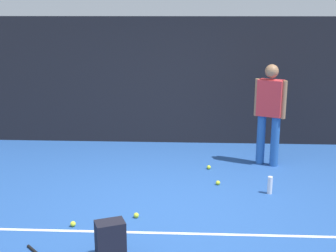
# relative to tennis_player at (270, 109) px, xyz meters

# --- Properties ---
(ground_plane) EXTENTS (12.00, 12.00, 0.00)m
(ground_plane) POSITION_rel_tennis_player_xyz_m (-1.61, -1.73, -0.97)
(ground_plane) COLOR #234C93
(back_fence) EXTENTS (10.00, 0.10, 2.43)m
(back_fence) POSITION_rel_tennis_player_xyz_m (-1.61, 1.27, 0.25)
(back_fence) COLOR black
(back_fence) RESTS_ON ground
(court_line) EXTENTS (9.00, 0.05, 0.00)m
(court_line) POSITION_rel_tennis_player_xyz_m (-1.61, -2.51, -0.96)
(court_line) COLOR white
(court_line) RESTS_ON ground
(tennis_player) EXTENTS (0.49, 0.37, 1.70)m
(tennis_player) POSITION_rel_tennis_player_xyz_m (0.00, 0.00, 0.00)
(tennis_player) COLOR #2659A5
(tennis_player) RESTS_ON ground
(backpack) EXTENTS (0.35, 0.36, 0.44)m
(backpack) POSITION_rel_tennis_player_xyz_m (-2.13, -3.10, -0.76)
(backpack) COLOR black
(backpack) RESTS_ON ground
(tennis_ball_near_player) EXTENTS (0.07, 0.07, 0.07)m
(tennis_ball_near_player) POSITION_rel_tennis_player_xyz_m (-1.98, -2.12, -0.93)
(tennis_ball_near_player) COLOR #CCE033
(tennis_ball_near_player) RESTS_ON ground
(tennis_ball_by_fence) EXTENTS (0.07, 0.07, 0.07)m
(tennis_ball_by_fence) POSITION_rel_tennis_player_xyz_m (-0.88, -0.96, -0.93)
(tennis_ball_by_fence) COLOR #CCE033
(tennis_ball_by_fence) RESTS_ON ground
(tennis_ball_mid_court) EXTENTS (0.07, 0.07, 0.07)m
(tennis_ball_mid_court) POSITION_rel_tennis_player_xyz_m (-2.72, -2.39, -0.93)
(tennis_ball_mid_court) COLOR #CCE033
(tennis_ball_mid_court) RESTS_ON ground
(tennis_ball_far_left) EXTENTS (0.07, 0.07, 0.07)m
(tennis_ball_far_left) POSITION_rel_tennis_player_xyz_m (-0.99, -0.29, -0.93)
(tennis_ball_far_left) COLOR #CCE033
(tennis_ball_far_left) RESTS_ON ground
(water_bottle) EXTENTS (0.07, 0.07, 0.26)m
(water_bottle) POSITION_rel_tennis_player_xyz_m (-0.16, -1.26, -0.84)
(water_bottle) COLOR white
(water_bottle) RESTS_ON ground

